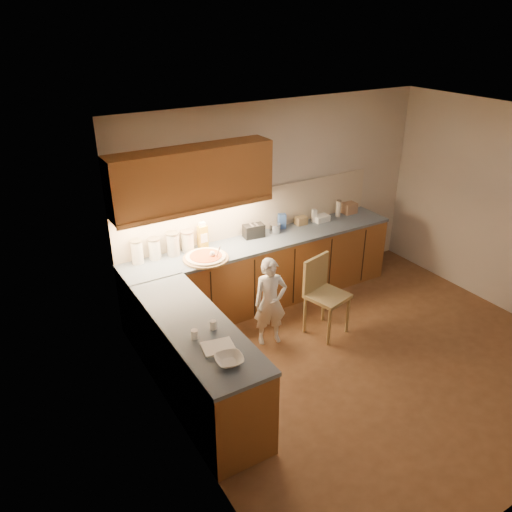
# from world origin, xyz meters

# --- Properties ---
(room) EXTENTS (4.54, 4.50, 2.62)m
(room) POSITION_xyz_m (0.00, 0.00, 1.68)
(room) COLOR brown
(room) RESTS_ON ground
(l_counter) EXTENTS (3.77, 2.62, 0.92)m
(l_counter) POSITION_xyz_m (-0.92, 1.25, 0.46)
(l_counter) COLOR brown
(l_counter) RESTS_ON ground
(backsplash) EXTENTS (3.75, 0.02, 0.58)m
(backsplash) POSITION_xyz_m (-0.38, 1.99, 1.21)
(backsplash) COLOR beige
(backsplash) RESTS_ON l_counter
(upper_cabinets) EXTENTS (1.95, 0.36, 0.73)m
(upper_cabinets) POSITION_xyz_m (-1.27, 1.82, 1.85)
(upper_cabinets) COLOR brown
(upper_cabinets) RESTS_ON ground
(pizza_on_board) EXTENTS (0.54, 0.54, 0.22)m
(pizza_on_board) POSITION_xyz_m (-1.27, 1.57, 0.94)
(pizza_on_board) COLOR tan
(pizza_on_board) RESTS_ON l_counter
(child) EXTENTS (0.45, 0.35, 1.08)m
(child) POSITION_xyz_m (-0.80, 0.88, 0.54)
(child) COLOR white
(child) RESTS_ON ground
(wooden_chair) EXTENTS (0.53, 0.53, 0.96)m
(wooden_chair) POSITION_xyz_m (-0.13, 0.76, 0.56)
(wooden_chair) COLOR tan
(wooden_chair) RESTS_ON ground
(mixing_bowl) EXTENTS (0.28, 0.28, 0.06)m
(mixing_bowl) POSITION_xyz_m (-1.95, -0.28, 0.95)
(mixing_bowl) COLOR white
(mixing_bowl) RESTS_ON l_counter
(canister_a) EXTENTS (0.15, 0.15, 0.29)m
(canister_a) POSITION_xyz_m (-1.99, 1.89, 1.07)
(canister_a) COLOR white
(canister_a) RESTS_ON l_counter
(canister_b) EXTENTS (0.15, 0.15, 0.26)m
(canister_b) POSITION_xyz_m (-1.78, 1.89, 1.05)
(canister_b) COLOR white
(canister_b) RESTS_ON l_counter
(canister_c) EXTENTS (0.16, 0.16, 0.29)m
(canister_c) POSITION_xyz_m (-1.55, 1.87, 1.07)
(canister_c) COLOR beige
(canister_c) RESTS_ON l_counter
(canister_d) EXTENTS (0.16, 0.16, 0.26)m
(canister_d) POSITION_xyz_m (-1.35, 1.89, 1.05)
(canister_d) COLOR white
(canister_d) RESTS_ON l_counter
(oil_jug) EXTENTS (0.12, 0.09, 0.34)m
(oil_jug) POSITION_xyz_m (-1.16, 1.88, 1.08)
(oil_jug) COLOR gold
(oil_jug) RESTS_ON l_counter
(toaster) EXTENTS (0.28, 0.18, 0.17)m
(toaster) POSITION_xyz_m (-0.45, 1.84, 1.01)
(toaster) COLOR black
(toaster) RESTS_ON l_counter
(steel_pot) EXTENTS (0.16, 0.16, 0.13)m
(steel_pot) POSITION_xyz_m (-0.14, 1.82, 0.98)
(steel_pot) COLOR #B3B3B8
(steel_pot) RESTS_ON l_counter
(blue_box) EXTENTS (0.12, 0.10, 0.21)m
(blue_box) POSITION_xyz_m (0.02, 1.89, 1.02)
(blue_box) COLOR #3658A2
(blue_box) RESTS_ON l_counter
(card_box_a) EXTENTS (0.16, 0.11, 0.11)m
(card_box_a) POSITION_xyz_m (0.32, 1.87, 0.98)
(card_box_a) COLOR tan
(card_box_a) RESTS_ON l_counter
(white_bottle) EXTENTS (0.07, 0.07, 0.18)m
(white_bottle) POSITION_xyz_m (0.53, 1.85, 1.01)
(white_bottle) COLOR silver
(white_bottle) RESTS_ON l_counter
(flat_pack) EXTENTS (0.22, 0.15, 0.09)m
(flat_pack) POSITION_xyz_m (0.63, 1.82, 0.96)
(flat_pack) COLOR white
(flat_pack) RESTS_ON l_counter
(tall_jar) EXTENTS (0.08, 0.08, 0.24)m
(tall_jar) POSITION_xyz_m (0.95, 1.85, 1.04)
(tall_jar) COLOR beige
(tall_jar) RESTS_ON l_counter
(card_box_b) EXTENTS (0.20, 0.16, 0.15)m
(card_box_b) POSITION_xyz_m (1.17, 1.86, 1.00)
(card_box_b) COLOR tan
(card_box_b) RESTS_ON l_counter
(dough_cloth) EXTENTS (0.31, 0.26, 0.02)m
(dough_cloth) POSITION_xyz_m (-1.94, -0.05, 0.93)
(dough_cloth) COLOR white
(dough_cloth) RESTS_ON l_counter
(spice_jar_a) EXTENTS (0.07, 0.07, 0.09)m
(spice_jar_a) POSITION_xyz_m (-2.05, 0.18, 0.96)
(spice_jar_a) COLOR white
(spice_jar_a) RESTS_ON l_counter
(spice_jar_b) EXTENTS (0.08, 0.08, 0.09)m
(spice_jar_b) POSITION_xyz_m (-1.84, 0.24, 0.96)
(spice_jar_b) COLOR white
(spice_jar_b) RESTS_ON l_counter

